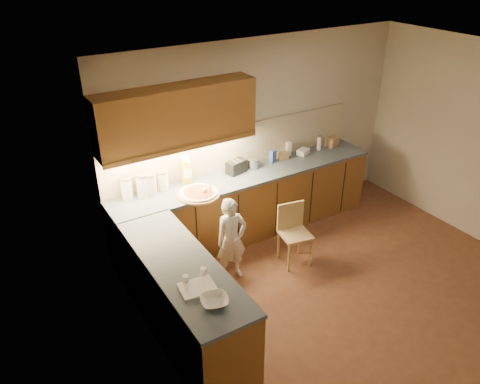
{
  "coord_description": "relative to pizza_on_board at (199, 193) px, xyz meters",
  "views": [
    {
      "loc": [
        -3.35,
        -2.97,
        3.66
      ],
      "look_at": [
        -0.8,
        1.2,
        1.0
      ],
      "focal_mm": 35.0,
      "sensor_mm": 36.0,
      "label": 1
    }
  ],
  "objects": [
    {
      "name": "wooden_chair",
      "position": [
        0.97,
        -0.66,
        -0.49
      ],
      "size": [
        0.41,
        0.41,
        0.79
      ],
      "rotation": [
        0.0,
        0.0,
        -0.18
      ],
      "color": "tan",
      "rests_on": "ground"
    },
    {
      "name": "spice_jar_a",
      "position": [
        -0.85,
        -1.4,
        0.01
      ],
      "size": [
        0.07,
        0.07,
        0.07
      ],
      "primitive_type": "cylinder",
      "rotation": [
        0.0,
        0.0,
        0.25
      ],
      "color": "silver",
      "rests_on": "l_counter"
    },
    {
      "name": "canister_d",
      "position": [
        -0.31,
        0.37,
        0.1
      ],
      "size": [
        0.16,
        0.16,
        0.25
      ],
      "rotation": [
        0.0,
        0.0,
        0.18
      ],
      "color": "white",
      "rests_on": "l_counter"
    },
    {
      "name": "card_box_a",
      "position": [
        1.49,
        0.32,
        0.03
      ],
      "size": [
        0.16,
        0.12,
        0.1
      ],
      "primitive_type": "cube",
      "rotation": [
        0.0,
        0.0,
        -0.13
      ],
      "color": "#A28157",
      "rests_on": "l_counter"
    },
    {
      "name": "tall_jar",
      "position": [
        2.13,
        0.3,
        0.09
      ],
      "size": [
        0.07,
        0.07,
        0.22
      ],
      "rotation": [
        0.0,
        0.0,
        -0.32
      ],
      "color": "white",
      "rests_on": "l_counter"
    },
    {
      "name": "pizza_on_board",
      "position": [
        0.0,
        0.0,
        0.0
      ],
      "size": [
        0.53,
        0.53,
        0.21
      ],
      "rotation": [
        0.0,
        0.0,
        -0.05
      ],
      "color": "tan",
      "rests_on": "l_counter"
    },
    {
      "name": "steel_pot",
      "position": [
        0.97,
        0.31,
        0.04
      ],
      "size": [
        0.18,
        0.18,
        0.14
      ],
      "color": "#ADADB1",
      "rests_on": "l_counter"
    },
    {
      "name": "room",
      "position": [
        1.19,
        -1.52,
        0.73
      ],
      "size": [
        4.54,
        4.5,
        2.62
      ],
      "color": "brown",
      "rests_on": "ground"
    },
    {
      "name": "oil_jug",
      "position": [
        0.01,
        0.36,
        0.14
      ],
      "size": [
        0.14,
        0.12,
        0.37
      ],
      "rotation": [
        0.0,
        0.0,
        -0.33
      ],
      "color": "gold",
      "rests_on": "l_counter"
    },
    {
      "name": "spice_jar_b",
      "position": [
        -0.66,
        -1.39,
        0.02
      ],
      "size": [
        0.08,
        0.08,
        0.08
      ],
      "primitive_type": "cylinder",
      "rotation": [
        0.0,
        0.0,
        -0.41
      ],
      "color": "white",
      "rests_on": "l_counter"
    },
    {
      "name": "child",
      "position": [
        0.13,
        -0.54,
        -0.41
      ],
      "size": [
        0.4,
        0.28,
        1.06
      ],
      "primitive_type": "imported",
      "rotation": [
        0.0,
        0.0,
        -0.06
      ],
      "color": "white",
      "rests_on": "ground"
    },
    {
      "name": "toaster",
      "position": [
        0.71,
        0.29,
        0.06
      ],
      "size": [
        0.3,
        0.21,
        0.18
      ],
      "rotation": [
        0.0,
        0.0,
        0.25
      ],
      "color": "black",
      "rests_on": "l_counter"
    },
    {
      "name": "l_counter",
      "position": [
        0.27,
        -0.27,
        -0.48
      ],
      "size": [
        3.77,
        2.62,
        0.92
      ],
      "color": "brown",
      "rests_on": "ground"
    },
    {
      "name": "canister_a",
      "position": [
        -0.76,
        0.36,
        0.12
      ],
      "size": [
        0.14,
        0.14,
        0.28
      ],
      "rotation": [
        0.0,
        0.0,
        -0.12
      ],
      "color": "white",
      "rests_on": "l_counter"
    },
    {
      "name": "blue_box",
      "position": [
        1.31,
        0.3,
        0.07
      ],
      "size": [
        0.1,
        0.08,
        0.18
      ],
      "primitive_type": "cube",
      "rotation": [
        0.0,
        0.0,
        0.21
      ],
      "color": "#34579C",
      "rests_on": "l_counter"
    },
    {
      "name": "backsplash",
      "position": [
        0.81,
        0.46,
        0.27
      ],
      "size": [
        3.75,
        0.02,
        0.58
      ],
      "primitive_type": "cube",
      "color": "#BCB092",
      "rests_on": "l_counter"
    },
    {
      "name": "canister_b",
      "position": [
        -0.57,
        0.33,
        0.13
      ],
      "size": [
        0.17,
        0.17,
        0.3
      ],
      "rotation": [
        0.0,
        0.0,
        -0.24
      ],
      "color": "silver",
      "rests_on": "l_counter"
    },
    {
      "name": "canister_c",
      "position": [
        -0.48,
        0.32,
        0.12
      ],
      "size": [
        0.15,
        0.15,
        0.28
      ],
      "rotation": [
        0.0,
        0.0,
        0.2
      ],
      "color": "beige",
      "rests_on": "l_counter"
    },
    {
      "name": "white_bottle",
      "position": [
        1.64,
        0.4,
        0.07
      ],
      "size": [
        0.08,
        0.08,
        0.19
      ],
      "primitive_type": "cube",
      "rotation": [
        0.0,
        0.0,
        -0.2
      ],
      "color": "silver",
      "rests_on": "l_counter"
    },
    {
      "name": "mixing_bowl",
      "position": [
        -0.76,
        -1.78,
        0.01
      ],
      "size": [
        0.3,
        0.3,
        0.06
      ],
      "primitive_type": "imported",
      "rotation": [
        0.0,
        0.0,
        -0.29
      ],
      "color": "white",
      "rests_on": "l_counter"
    },
    {
      "name": "dough_cloth",
      "position": [
        -0.8,
        -1.53,
        -0.01
      ],
      "size": [
        0.34,
        0.28,
        0.02
      ],
      "primitive_type": "cube",
      "rotation": [
        0.0,
        0.0,
        -0.12
      ],
      "color": "white",
      "rests_on": "l_counter"
    },
    {
      "name": "card_box_b",
      "position": [
        2.4,
        0.32,
        0.05
      ],
      "size": [
        0.21,
        0.17,
        0.14
      ],
      "primitive_type": "cube",
      "rotation": [
        0.0,
        0.0,
        0.19
      ],
      "color": "tan",
      "rests_on": "l_counter"
    },
    {
      "name": "upper_cabinets",
      "position": [
        -0.09,
        0.3,
        0.9
      ],
      "size": [
        1.95,
        0.36,
        0.73
      ],
      "color": "brown",
      "rests_on": "ground"
    },
    {
      "name": "flat_pack",
      "position": [
        1.84,
        0.31,
        0.01
      ],
      "size": [
        0.21,
        0.19,
        0.07
      ],
      "primitive_type": "cube",
      "rotation": [
        0.0,
        0.0,
        0.42
      ],
      "color": "silver",
      "rests_on": "l_counter"
    }
  ]
}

